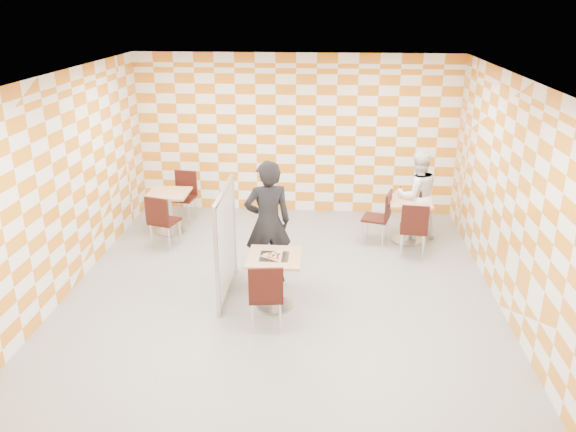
% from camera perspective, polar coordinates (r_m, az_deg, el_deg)
% --- Properties ---
extents(room_shell, '(7.00, 7.00, 7.00)m').
position_cam_1_polar(room_shell, '(7.81, -0.55, 3.33)').
color(room_shell, gray).
rests_on(room_shell, ground).
extents(main_table, '(0.70, 0.70, 0.75)m').
position_cam_1_polar(main_table, '(7.47, -1.37, -5.76)').
color(main_table, tan).
rests_on(main_table, ground).
extents(second_table, '(0.70, 0.70, 0.75)m').
position_cam_1_polar(second_table, '(9.69, 12.15, 0.25)').
color(second_table, tan).
rests_on(second_table, ground).
extents(empty_table, '(0.70, 0.70, 0.75)m').
position_cam_1_polar(empty_table, '(10.07, -11.96, 1.08)').
color(empty_table, tan).
rests_on(empty_table, ground).
extents(chair_main_front, '(0.47, 0.48, 0.92)m').
position_cam_1_polar(chair_main_front, '(6.93, -2.25, -7.75)').
color(chair_main_front, black).
rests_on(chair_main_front, ground).
extents(chair_second_front, '(0.46, 0.47, 0.92)m').
position_cam_1_polar(chair_second_front, '(9.08, 12.67, -1.01)').
color(chair_second_front, black).
rests_on(chair_second_front, ground).
extents(chair_second_side, '(0.53, 0.52, 0.92)m').
position_cam_1_polar(chair_second_side, '(9.50, 9.47, 0.24)').
color(chair_second_side, black).
rests_on(chair_second_side, ground).
extents(chair_empty_near, '(0.52, 0.53, 0.92)m').
position_cam_1_polar(chair_empty_near, '(9.42, -12.76, -0.18)').
color(chair_empty_near, black).
rests_on(chair_empty_near, ground).
extents(chair_empty_far, '(0.48, 0.48, 0.92)m').
position_cam_1_polar(chair_empty_far, '(10.61, -10.48, 2.42)').
color(chair_empty_far, black).
rests_on(chair_empty_far, ground).
extents(partition, '(0.08, 1.38, 1.55)m').
position_cam_1_polar(partition, '(7.74, -6.34, -2.62)').
color(partition, white).
rests_on(partition, ground).
extents(man_dark, '(0.77, 0.61, 1.84)m').
position_cam_1_polar(man_dark, '(7.98, -2.06, -0.71)').
color(man_dark, black).
rests_on(man_dark, ground).
extents(man_white, '(0.89, 0.78, 1.56)m').
position_cam_1_polar(man_white, '(9.78, 12.93, 2.07)').
color(man_white, white).
rests_on(man_white, ground).
extents(pizza_on_foil, '(0.40, 0.40, 0.04)m').
position_cam_1_polar(pizza_on_foil, '(7.35, -1.40, -4.02)').
color(pizza_on_foil, silver).
rests_on(pizza_on_foil, main_table).
extents(sport_bottle, '(0.06, 0.06, 0.20)m').
position_cam_1_polar(sport_bottle, '(9.68, 11.33, 2.37)').
color(sport_bottle, white).
rests_on(sport_bottle, second_table).
extents(soda_bottle, '(0.07, 0.07, 0.23)m').
position_cam_1_polar(soda_bottle, '(9.59, 13.35, 2.12)').
color(soda_bottle, black).
rests_on(soda_bottle, second_table).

